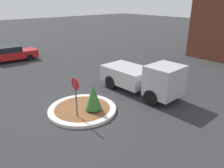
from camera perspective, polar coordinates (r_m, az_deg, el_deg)
name	(u,v)px	position (r m, az deg, el deg)	size (l,w,h in m)	color
ground_plane	(82,111)	(12.02, -7.73, -6.92)	(120.00, 120.00, 0.00)	#2D2D30
traffic_island	(82,109)	(11.98, -7.74, -6.57)	(3.66, 3.66, 0.16)	beige
stop_sign	(76,91)	(10.64, -9.48, -1.82)	(0.63, 0.07, 2.22)	#4C4C51
island_shrub	(93,97)	(11.34, -4.93, -3.35)	(0.85, 0.85, 1.42)	brown
utility_truck	(143,78)	(13.75, 8.05, 1.65)	(5.44, 2.31, 2.17)	#B2B2B7
parked_sedan_red	(11,54)	(23.33, -24.91, 7.21)	(2.21, 4.81, 1.44)	#B21919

